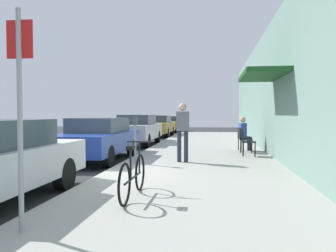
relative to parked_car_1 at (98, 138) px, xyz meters
name	(u,v)px	position (x,y,z in m)	size (l,w,h in m)	color
ground_plane	(104,176)	(1.10, -2.61, -0.72)	(60.00, 60.00, 0.00)	#2D2D30
sidewalk_slab	(201,163)	(3.35, -0.61, -0.66)	(4.50, 32.00, 0.12)	#9E9B93
building_facade	(287,86)	(5.74, -0.61, 1.58)	(1.40, 32.00, 4.60)	gray
parked_car_1	(98,138)	(0.00, 0.00, 0.00)	(1.80, 4.40, 1.38)	navy
parked_car_2	(137,129)	(0.00, 5.47, 0.04)	(1.80, 4.40, 1.47)	#B7B7BC
parked_car_3	(158,126)	(0.00, 11.59, 0.02)	(1.80, 4.40, 1.41)	#A58433
parked_car_4	(169,124)	(0.00, 17.46, -0.02)	(1.80, 4.40, 1.32)	#A58433
parking_meter	(135,136)	(1.55, -1.29, 0.17)	(0.12, 0.10, 1.32)	slate
street_sign	(20,103)	(1.50, -6.73, 0.92)	(0.32, 0.06, 2.60)	gray
bicycle_0	(133,176)	(2.40, -4.98, -0.24)	(0.46, 1.71, 0.90)	black
cafe_chair_0	(247,141)	(4.80, 0.87, -0.10)	(0.49, 0.49, 0.87)	black
cafe_chair_1	(244,139)	(4.80, 1.83, -0.10)	(0.49, 0.49, 0.87)	black
cafe_chair_2	(243,137)	(4.80, 2.43, -0.10)	(0.51, 0.51, 0.87)	black
seated_patron_2	(244,132)	(4.86, 2.45, 0.10)	(0.48, 0.42, 1.29)	#232838
pedestrian_standing	(183,127)	(2.84, -0.80, 0.40)	(0.36, 0.22, 1.70)	#232838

